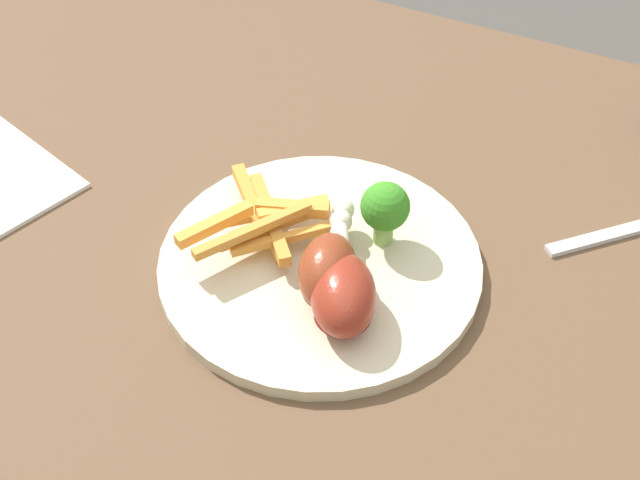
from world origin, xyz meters
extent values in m
cube|color=brown|center=(0.00, 0.00, 0.70)|extent=(1.21, 0.76, 0.03)
cylinder|color=#443122|center=(-0.55, 0.32, 0.34)|extent=(0.06, 0.06, 0.68)
cylinder|color=beige|center=(0.08, -0.06, 0.72)|extent=(0.27, 0.27, 0.01)
cylinder|color=#89B95A|center=(0.12, -0.02, 0.74)|extent=(0.02, 0.02, 0.02)
sphere|color=#378421|center=(0.12, -0.02, 0.76)|extent=(0.04, 0.04, 0.04)
sphere|color=#378421|center=(0.12, -0.01, 0.76)|extent=(0.02, 0.02, 0.02)
sphere|color=#378421|center=(0.10, -0.01, 0.77)|extent=(0.01, 0.01, 0.01)
sphere|color=#378421|center=(0.12, -0.03, 0.76)|extent=(0.02, 0.02, 0.02)
cube|color=orange|center=(0.03, -0.05, 0.73)|extent=(0.06, 0.06, 0.01)
cube|color=orange|center=(0.03, -0.05, 0.74)|extent=(0.08, 0.09, 0.01)
cube|color=orange|center=(0.05, -0.07, 0.74)|extent=(0.07, 0.07, 0.01)
cube|color=orange|center=(0.02, -0.03, 0.73)|extent=(0.07, 0.07, 0.01)
cube|color=gold|center=(0.04, -0.06, 0.74)|extent=(0.06, 0.09, 0.01)
cube|color=#CF8734|center=(0.00, -0.04, 0.74)|extent=(0.07, 0.07, 0.01)
cube|color=orange|center=(0.04, -0.04, 0.75)|extent=(0.06, 0.03, 0.01)
cube|color=orange|center=(0.03, -0.08, 0.75)|extent=(0.06, 0.10, 0.01)
cube|color=gold|center=(0.00, -0.09, 0.76)|extent=(0.04, 0.07, 0.01)
cube|color=gold|center=(0.04, -0.04, 0.75)|extent=(0.05, 0.05, 0.01)
cylinder|color=#5A1E10|center=(0.10, -0.09, 0.72)|extent=(0.04, 0.04, 0.00)
ellipsoid|color=maroon|center=(0.10, -0.09, 0.75)|extent=(0.06, 0.08, 0.05)
cylinder|color=beige|center=(0.08, -0.04, 0.75)|extent=(0.02, 0.04, 0.01)
sphere|color=silver|center=(0.08, -0.02, 0.75)|extent=(0.02, 0.02, 0.02)
cylinder|color=#5F1910|center=(0.12, -0.10, 0.72)|extent=(0.04, 0.04, 0.00)
ellipsoid|color=maroon|center=(0.12, -0.10, 0.75)|extent=(0.08, 0.09, 0.05)
cylinder|color=beige|center=(0.09, -0.05, 0.75)|extent=(0.03, 0.04, 0.01)
sphere|color=silver|center=(0.08, -0.03, 0.75)|extent=(0.02, 0.02, 0.02)
camera|label=1|loc=(0.29, -0.47, 1.20)|focal=45.15mm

